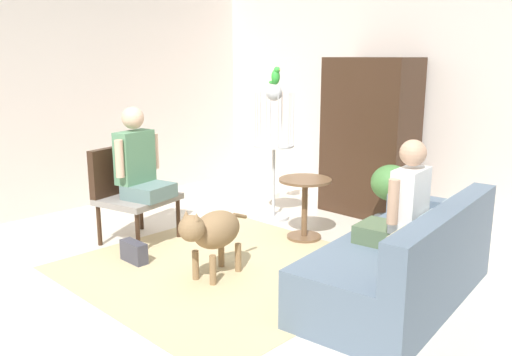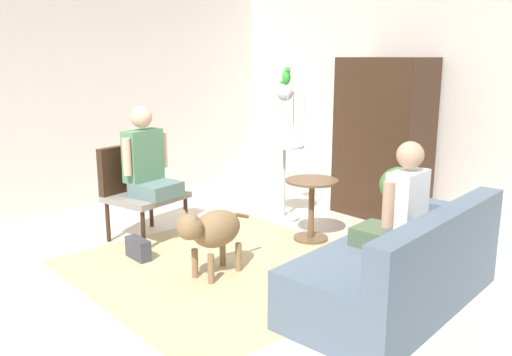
{
  "view_description": "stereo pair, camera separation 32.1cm",
  "coord_description": "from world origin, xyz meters",
  "px_view_note": "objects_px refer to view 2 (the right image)",
  "views": [
    {
      "loc": [
        3.25,
        -3.04,
        1.84
      ],
      "look_at": [
        0.21,
        0.07,
        0.85
      ],
      "focal_mm": 37.49,
      "sensor_mm": 36.0,
      "label": 1
    },
    {
      "loc": [
        3.47,
        -2.81,
        1.84
      ],
      "look_at": [
        0.21,
        0.07,
        0.85
      ],
      "focal_mm": 37.49,
      "sensor_mm": 36.0,
      "label": 2
    }
  ],
  "objects_px": {
    "person_on_armchair": "(147,160)",
    "armoire_cabinet": "(383,139)",
    "bird_cage_stand": "(284,146)",
    "potted_plant": "(399,197)",
    "armchair": "(137,184)",
    "couch": "(402,268)",
    "dog": "(212,230)",
    "round_end_table": "(311,203)",
    "handbag": "(138,249)",
    "parrot": "(286,76)",
    "person_on_couch": "(399,208)"
  },
  "relations": [
    {
      "from": "handbag",
      "to": "couch",
      "type": "bearing_deg",
      "value": 25.68
    },
    {
      "from": "dog",
      "to": "armoire_cabinet",
      "type": "xyz_separation_m",
      "value": [
        -0.14,
        2.56,
        0.5
      ]
    },
    {
      "from": "couch",
      "to": "parrot",
      "type": "bearing_deg",
      "value": 158.09
    },
    {
      "from": "parrot",
      "to": "round_end_table",
      "type": "bearing_deg",
      "value": -23.21
    },
    {
      "from": "round_end_table",
      "to": "parrot",
      "type": "relative_size",
      "value": 3.25
    },
    {
      "from": "armchair",
      "to": "bird_cage_stand",
      "type": "distance_m",
      "value": 1.68
    },
    {
      "from": "couch",
      "to": "person_on_couch",
      "type": "xyz_separation_m",
      "value": [
        -0.04,
        -0.03,
        0.46
      ]
    },
    {
      "from": "person_on_armchair",
      "to": "couch",
      "type": "bearing_deg",
      "value": 14.44
    },
    {
      "from": "person_on_armchair",
      "to": "armoire_cabinet",
      "type": "xyz_separation_m",
      "value": [
        1.06,
        2.47,
        0.09
      ]
    },
    {
      "from": "parrot",
      "to": "potted_plant",
      "type": "relative_size",
      "value": 0.25
    },
    {
      "from": "bird_cage_stand",
      "to": "potted_plant",
      "type": "height_order",
      "value": "bird_cage_stand"
    },
    {
      "from": "couch",
      "to": "parrot",
      "type": "xyz_separation_m",
      "value": [
        -2.13,
        0.86,
        1.34
      ]
    },
    {
      "from": "person_on_couch",
      "to": "person_on_armchair",
      "type": "bearing_deg",
      "value": -166.03
    },
    {
      "from": "armchair",
      "to": "bird_cage_stand",
      "type": "relative_size",
      "value": 0.62
    },
    {
      "from": "person_on_couch",
      "to": "potted_plant",
      "type": "height_order",
      "value": "person_on_couch"
    },
    {
      "from": "armoire_cabinet",
      "to": "handbag",
      "type": "height_order",
      "value": "armoire_cabinet"
    },
    {
      "from": "person_on_couch",
      "to": "handbag",
      "type": "distance_m",
      "value": 2.42
    },
    {
      "from": "round_end_table",
      "to": "dog",
      "type": "height_order",
      "value": "dog"
    },
    {
      "from": "couch",
      "to": "dog",
      "type": "bearing_deg",
      "value": -151.14
    },
    {
      "from": "round_end_table",
      "to": "armchair",
      "type": "bearing_deg",
      "value": -135.09
    },
    {
      "from": "dog",
      "to": "round_end_table",
      "type": "bearing_deg",
      "value": 93.8
    },
    {
      "from": "round_end_table",
      "to": "dog",
      "type": "relative_size",
      "value": 0.76
    },
    {
      "from": "person_on_couch",
      "to": "handbag",
      "type": "xyz_separation_m",
      "value": [
        -2.11,
        -1.0,
        -0.66
      ]
    },
    {
      "from": "round_end_table",
      "to": "dog",
      "type": "xyz_separation_m",
      "value": [
        0.09,
        -1.32,
        0.02
      ]
    },
    {
      "from": "armchair",
      "to": "bird_cage_stand",
      "type": "bearing_deg",
      "value": 69.9
    },
    {
      "from": "couch",
      "to": "round_end_table",
      "type": "height_order",
      "value": "couch"
    },
    {
      "from": "round_end_table",
      "to": "handbag",
      "type": "xyz_separation_m",
      "value": [
        -0.69,
        -1.6,
        -0.3
      ]
    },
    {
      "from": "parrot",
      "to": "potted_plant",
      "type": "distance_m",
      "value": 1.78
    },
    {
      "from": "person_on_armchair",
      "to": "dog",
      "type": "relative_size",
      "value": 1.07
    },
    {
      "from": "person_on_couch",
      "to": "bird_cage_stand",
      "type": "height_order",
      "value": "bird_cage_stand"
    },
    {
      "from": "armoire_cabinet",
      "to": "person_on_armchair",
      "type": "bearing_deg",
      "value": -113.13
    },
    {
      "from": "potted_plant",
      "to": "armoire_cabinet",
      "type": "relative_size",
      "value": 0.42
    },
    {
      "from": "couch",
      "to": "bird_cage_stand",
      "type": "relative_size",
      "value": 1.3
    },
    {
      "from": "bird_cage_stand",
      "to": "handbag",
      "type": "bearing_deg",
      "value": -89.87
    },
    {
      "from": "potted_plant",
      "to": "armoire_cabinet",
      "type": "xyz_separation_m",
      "value": [
        -0.67,
        0.62,
        0.45
      ]
    },
    {
      "from": "dog",
      "to": "handbag",
      "type": "bearing_deg",
      "value": -160.31
    },
    {
      "from": "dog",
      "to": "bird_cage_stand",
      "type": "height_order",
      "value": "bird_cage_stand"
    },
    {
      "from": "person_on_couch",
      "to": "armoire_cabinet",
      "type": "relative_size",
      "value": 0.45
    },
    {
      "from": "armchair",
      "to": "parrot",
      "type": "xyz_separation_m",
      "value": [
        0.59,
        1.55,
        1.07
      ]
    },
    {
      "from": "dog",
      "to": "bird_cage_stand",
      "type": "xyz_separation_m",
      "value": [
        -0.79,
        1.61,
        0.44
      ]
    },
    {
      "from": "armoire_cabinet",
      "to": "couch",
      "type": "bearing_deg",
      "value": -50.23
    },
    {
      "from": "armchair",
      "to": "dog",
      "type": "bearing_deg",
      "value": -2.36
    },
    {
      "from": "person_on_armchair",
      "to": "handbag",
      "type": "relative_size",
      "value": 3.01
    },
    {
      "from": "parrot",
      "to": "armoire_cabinet",
      "type": "bearing_deg",
      "value": 56.74
    },
    {
      "from": "potted_plant",
      "to": "armoire_cabinet",
      "type": "height_order",
      "value": "armoire_cabinet"
    },
    {
      "from": "dog",
      "to": "armoire_cabinet",
      "type": "bearing_deg",
      "value": 93.16
    },
    {
      "from": "couch",
      "to": "armchair",
      "type": "relative_size",
      "value": 2.09
    },
    {
      "from": "person_on_couch",
      "to": "person_on_armchair",
      "type": "distance_m",
      "value": 2.6
    },
    {
      "from": "parrot",
      "to": "handbag",
      "type": "distance_m",
      "value": 2.43
    },
    {
      "from": "armchair",
      "to": "armoire_cabinet",
      "type": "bearing_deg",
      "value": 64.18
    }
  ]
}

